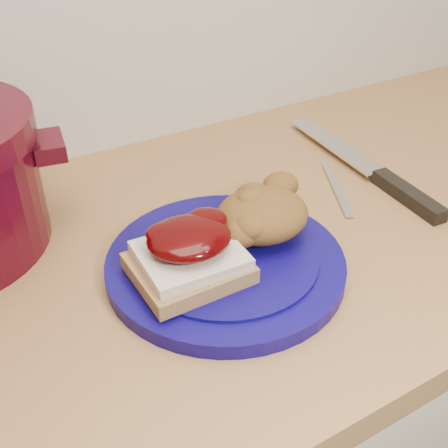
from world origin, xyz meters
TOP-DOWN VIEW (x-y plane):
  - plate at (0.00, 1.44)m, footprint 0.30×0.30m
  - sandwich at (-0.05, 1.43)m, footprint 0.12×0.10m
  - stuffing_mound at (0.06, 1.45)m, footprint 0.12×0.11m
  - chef_knife at (0.30, 1.48)m, footprint 0.06×0.34m
  - butter_knife at (0.23, 1.51)m, footprint 0.08×0.14m

SIDE VIEW (x-z plane):
  - butter_knife at x=0.23m, z-range 0.90..0.90m
  - plate at x=0.00m, z-range 0.90..0.92m
  - chef_knife at x=0.30m, z-range 0.90..0.92m
  - sandwich at x=-0.05m, z-range 0.92..0.98m
  - stuffing_mound at x=0.06m, z-range 0.92..0.98m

